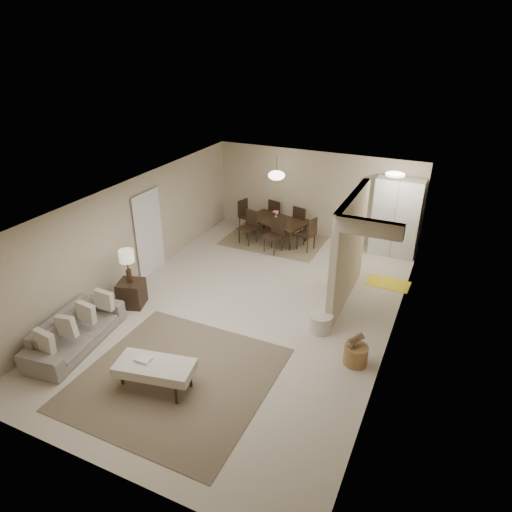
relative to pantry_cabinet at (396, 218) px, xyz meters
The scene contains 22 objects.
floor 4.88m from the pantry_cabinet, 119.52° to the right, with size 9.00×9.00×0.00m, color beige.
ceiling 4.98m from the pantry_cabinet, 119.52° to the right, with size 9.00×9.00×0.00m, color white.
back_wall 2.38m from the pantry_cabinet, behind, with size 6.00×6.00×0.00m, color tan.
left_wall 6.77m from the pantry_cabinet, 142.20° to the right, with size 9.00×9.00×0.00m, color tan.
right_wall 4.21m from the pantry_cabinet, 81.10° to the right, with size 9.00×9.00×0.00m, color tan.
partition 2.96m from the pantry_cabinet, 100.74° to the right, with size 0.15×2.50×2.50m, color tan.
doorway 6.40m from the pantry_cabinet, 146.29° to the right, with size 0.04×0.90×2.04m, color black.
pantry_cabinet is the anchor object (origin of this frame).
flush_light 1.70m from the pantry_cabinet, 93.01° to the right, with size 0.44×0.44×0.05m, color white.
living_rug 7.21m from the pantry_cabinet, 110.74° to the right, with size 3.20×3.20×0.01m, color brown.
sofa 8.25m from the pantry_cabinet, 125.75° to the right, with size 0.84×2.15×0.63m, color gray.
ottoman_bench 7.51m from the pantry_cabinet, 111.36° to the right, with size 1.41×0.85×0.47m.
side_table 6.98m from the pantry_cabinet, 133.24° to the right, with size 0.52×0.52×0.57m, color black.
table_lamp 6.93m from the pantry_cabinet, 133.24° to the right, with size 0.32×0.32×0.76m.
round_pouf 4.39m from the pantry_cabinet, 98.97° to the right, with size 0.48×0.48×0.37m, color beige.
wicker_basket 5.04m from the pantry_cabinet, 87.52° to the right, with size 0.44×0.44×0.37m, color brown.
dining_rug 3.44m from the pantry_cabinet, behind, with size 2.80×2.10×0.01m, color #8C7B57.
dining_table 3.36m from the pantry_cabinet, behind, with size 1.72×0.96×0.60m, color black.
dining_chairs 3.32m from the pantry_cabinet, behind, with size 2.56×2.11×0.95m.
vase 3.29m from the pantry_cabinet, behind, with size 0.14×0.14×0.15m, color white.
yellow_mat 2.02m from the pantry_cabinet, 82.16° to the right, with size 0.99×0.61×0.01m, color yellow.
pendant_light 3.39m from the pantry_cabinet, behind, with size 0.46×0.46×0.71m.
Camera 1 is at (3.70, -7.58, 5.46)m, focal length 32.00 mm.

